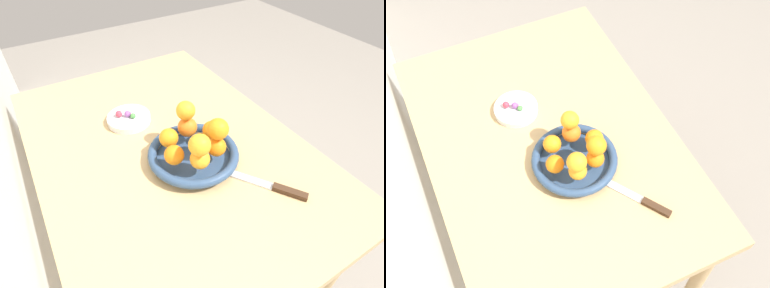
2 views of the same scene
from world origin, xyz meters
TOP-DOWN VIEW (x-y plane):
  - ground_plane at (0.00, 0.00)m, footprint 6.00×6.00m
  - dining_table at (0.00, 0.00)m, footprint 1.10×0.76m
  - fruit_bowl at (-0.11, -0.04)m, footprint 0.26×0.26m
  - candy_dish at (0.16, 0.05)m, footprint 0.14×0.14m
  - orange_0 at (-0.04, -0.05)m, footprint 0.06×0.06m
  - orange_1 at (-0.05, 0.01)m, footprint 0.06×0.06m
  - orange_2 at (-0.12, 0.03)m, footprint 0.05×0.05m
  - orange_3 at (-0.17, -0.02)m, footprint 0.05×0.05m
  - orange_4 at (-0.15, -0.08)m, footprint 0.05×0.05m
  - orange_5 at (-0.09, -0.11)m, footprint 0.06×0.06m
  - orange_6 at (-0.04, -0.05)m, footprint 0.06×0.06m
  - orange_7 at (-0.15, -0.08)m, footprint 0.06×0.06m
  - orange_8 at (-0.18, -0.01)m, footprint 0.06×0.06m
  - candy_ball_0 at (0.16, 0.05)m, footprint 0.02×0.02m
  - candy_ball_1 at (0.14, 0.04)m, footprint 0.02×0.02m
  - candy_ball_2 at (0.16, 0.05)m, footprint 0.02×0.02m
  - candy_ball_3 at (0.18, 0.08)m, footprint 0.02×0.02m
  - candy_ball_4 at (0.16, 0.06)m, footprint 0.02×0.02m
  - knife at (-0.29, -0.15)m, footprint 0.23×0.16m

SIDE VIEW (x-z plane):
  - ground_plane at x=0.00m, z-range 0.00..0.00m
  - dining_table at x=0.00m, z-range 0.28..1.02m
  - knife at x=-0.29m, z-range 0.74..0.75m
  - candy_dish at x=0.16m, z-range 0.74..0.76m
  - fruit_bowl at x=-0.11m, z-range 0.74..0.78m
  - candy_ball_0 at x=0.16m, z-range 0.76..0.78m
  - candy_ball_1 at x=0.14m, z-range 0.76..0.78m
  - candy_ball_2 at x=0.16m, z-range 0.76..0.78m
  - candy_ball_4 at x=0.16m, z-range 0.76..0.78m
  - candy_ball_3 at x=0.18m, z-range 0.76..0.78m
  - orange_3 at x=-0.17m, z-range 0.78..0.83m
  - orange_4 at x=-0.15m, z-range 0.78..0.83m
  - orange_2 at x=-0.12m, z-range 0.78..0.83m
  - orange_1 at x=-0.05m, z-range 0.78..0.84m
  - orange_5 at x=-0.09m, z-range 0.78..0.84m
  - orange_0 at x=-0.04m, z-range 0.78..0.84m
  - orange_8 at x=-0.18m, z-range 0.83..0.89m
  - orange_7 at x=-0.15m, z-range 0.83..0.89m
  - orange_6 at x=-0.04m, z-range 0.84..0.89m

